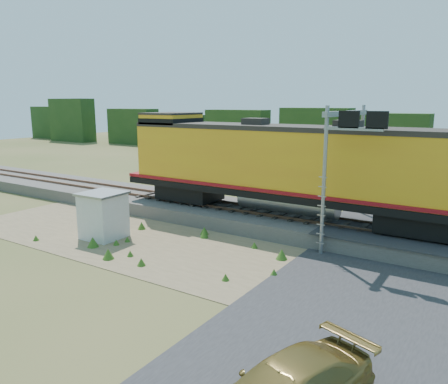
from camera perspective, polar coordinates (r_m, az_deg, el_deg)
The scene contains 10 objects.
ground at distance 19.93m, azimuth -2.37°, elevation -8.55°, with size 140.00×140.00×0.00m, color #475123.
ballast at distance 24.72m, azimuth 5.70°, elevation -3.62°, with size 70.00×5.00×0.80m, color slate.
rails at distance 24.60m, azimuth 5.72°, elevation -2.54°, with size 70.00×1.54×0.16m.
dirt_shoulder at distance 21.45m, azimuth -5.99°, elevation -7.09°, with size 26.00×8.00×0.03m, color #8C7754.
road at distance 17.78m, azimuth 18.26°, elevation -11.40°, with size 7.00×66.00×0.86m.
tree_line_north at distance 54.47m, azimuth 21.53°, elevation 6.80°, with size 130.00×3.00×6.50m.
weed_clumps at distance 22.10m, azimuth -9.70°, elevation -6.66°, with size 15.00×6.20×0.56m, color #37611B, non-canonical shape.
locomotive at distance 23.69m, azimuth 7.78°, elevation 3.52°, with size 20.56×3.14×5.30m.
shed at distance 23.17m, azimuth -15.49°, elevation -2.93°, with size 2.10×2.10×2.41m.
signal_gantry at distance 21.61m, azimuth 15.96°, elevation 6.43°, with size 2.67×6.20×6.75m.
Camera 1 is at (10.85, -15.25, 6.86)m, focal length 35.00 mm.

